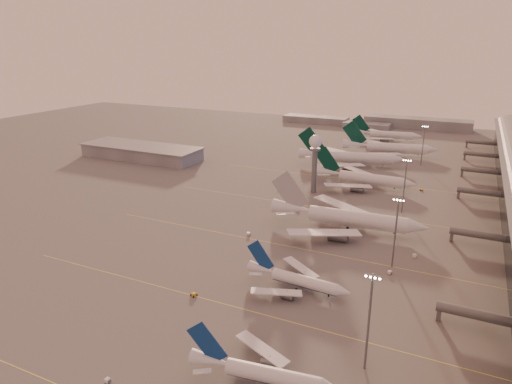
% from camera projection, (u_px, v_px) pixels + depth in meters
% --- Properties ---
extents(ground, '(700.00, 700.00, 0.00)m').
position_uv_depth(ground, '(163.00, 309.00, 131.05)').
color(ground, '#585555').
rests_on(ground, ground).
extents(taxiway_markings, '(180.00, 185.25, 0.02)m').
position_uv_depth(taxiway_markings, '(322.00, 252.00, 166.84)').
color(taxiway_markings, '#EBE153').
rests_on(taxiway_markings, ground).
extents(hangar, '(82.00, 27.00, 8.50)m').
position_uv_depth(hangar, '(141.00, 152.00, 298.54)').
color(hangar, slate).
rests_on(hangar, ground).
extents(radar_tower, '(6.40, 6.40, 31.10)m').
position_uv_depth(radar_tower, '(315.00, 152.00, 225.27)').
color(radar_tower, slate).
rests_on(radar_tower, ground).
extents(mast_a, '(3.60, 0.56, 25.00)m').
position_uv_depth(mast_a, '(369.00, 318.00, 103.11)').
color(mast_a, slate).
rests_on(mast_a, ground).
extents(mast_b, '(3.60, 0.56, 25.00)m').
position_uv_depth(mast_b, '(396.00, 230.00, 151.48)').
color(mast_b, slate).
rests_on(mast_b, ground).
extents(mast_c, '(3.60, 0.56, 25.00)m').
position_uv_depth(mast_c, '(405.00, 183.00, 200.66)').
color(mast_c, slate).
rests_on(mast_c, ground).
extents(mast_d, '(3.60, 0.56, 25.00)m').
position_uv_depth(mast_d, '(423.00, 143.00, 278.62)').
color(mast_d, slate).
rests_on(mast_d, ground).
extents(distant_horizon, '(165.00, 37.50, 9.00)m').
position_uv_depth(distant_horizon, '(384.00, 123.00, 407.48)').
color(distant_horizon, slate).
rests_on(distant_horizon, ground).
extents(narrowbody_near, '(35.22, 27.95, 13.79)m').
position_uv_depth(narrowbody_near, '(262.00, 376.00, 101.07)').
color(narrowbody_near, silver).
rests_on(narrowbody_near, ground).
extents(narrowbody_mid, '(34.81, 27.72, 13.59)m').
position_uv_depth(narrowbody_mid, '(297.00, 281.00, 140.75)').
color(narrowbody_mid, silver).
rests_on(narrowbody_mid, ground).
extents(widebody_white, '(63.78, 50.98, 22.42)m').
position_uv_depth(widebody_white, '(347.00, 221.00, 184.88)').
color(widebody_white, silver).
rests_on(widebody_white, ground).
extents(greentail_a, '(53.91, 43.52, 19.58)m').
position_uv_depth(greentail_a, '(364.00, 180.00, 240.07)').
color(greentail_a, silver).
rests_on(greentail_a, ground).
extents(greentail_b, '(63.75, 50.93, 23.49)m').
position_uv_depth(greentail_b, '(351.00, 160.00, 279.43)').
color(greentail_b, silver).
rests_on(greentail_b, ground).
extents(greentail_c, '(62.09, 49.72, 22.73)m').
position_uv_depth(greentail_c, '(390.00, 150.00, 305.13)').
color(greentail_c, silver).
rests_on(greentail_c, ground).
extents(greentail_d, '(52.64, 42.31, 19.14)m').
position_uv_depth(greentail_d, '(386.00, 136.00, 352.20)').
color(greentail_d, silver).
rests_on(greentail_d, ground).
extents(gsv_truck_a, '(5.56, 2.27, 2.21)m').
position_uv_depth(gsv_truck_a, '(109.00, 379.00, 102.43)').
color(gsv_truck_a, white).
rests_on(gsv_truck_a, ground).
extents(gsv_tug_mid, '(4.07, 3.24, 1.01)m').
position_uv_depth(gsv_tug_mid, '(194.00, 295.00, 137.58)').
color(gsv_tug_mid, yellow).
rests_on(gsv_tug_mid, ground).
extents(gsv_truck_b, '(5.95, 2.45, 2.36)m').
position_uv_depth(gsv_truck_b, '(391.00, 271.00, 150.24)').
color(gsv_truck_b, white).
rests_on(gsv_truck_b, ground).
extents(gsv_truck_c, '(6.55, 4.23, 2.49)m').
position_uv_depth(gsv_truck_c, '(250.00, 232.00, 180.52)').
color(gsv_truck_c, white).
rests_on(gsv_truck_c, ground).
extents(gsv_catering_b, '(6.18, 4.31, 4.65)m').
position_uv_depth(gsv_catering_b, '(416.00, 251.00, 161.72)').
color(gsv_catering_b, white).
rests_on(gsv_catering_b, ground).
extents(gsv_tug_far, '(3.55, 3.66, 0.91)m').
position_uv_depth(gsv_tug_far, '(298.00, 211.00, 205.79)').
color(gsv_tug_far, yellow).
rests_on(gsv_tug_far, ground).
extents(gsv_truck_d, '(4.07, 6.47, 2.46)m').
position_uv_depth(gsv_truck_d, '(279.00, 187.00, 236.21)').
color(gsv_truck_d, white).
rests_on(gsv_truck_d, ground).
extents(gsv_tug_hangar, '(3.62, 2.90, 0.90)m').
position_uv_depth(gsv_tug_hangar, '(421.00, 190.00, 234.40)').
color(gsv_tug_hangar, yellow).
rests_on(gsv_tug_hangar, ground).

